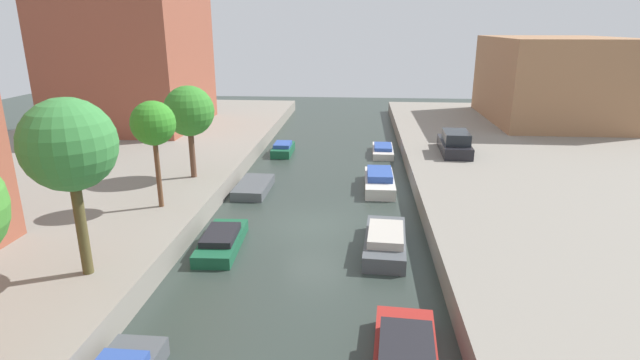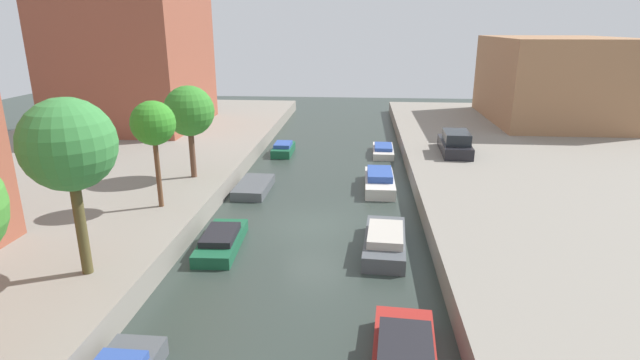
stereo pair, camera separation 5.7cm
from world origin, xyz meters
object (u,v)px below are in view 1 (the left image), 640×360
parked_car (455,144)px  moored_boat_right_1 (405,359)px  moored_boat_left_3 (254,187)px  moored_boat_right_4 (383,150)px  street_tree_4 (189,111)px  moored_boat_right_2 (385,241)px  moored_boat_right_3 (379,181)px  street_tree_2 (69,146)px  street_tree_3 (153,124)px  moored_boat_left_2 (222,241)px  low_block_right (552,80)px  moored_boat_left_4 (283,149)px

parked_car → moored_boat_right_1: size_ratio=1.02×
moored_boat_left_3 → moored_boat_right_4: (7.46, 8.82, 0.05)m
street_tree_4 → moored_boat_left_3: bearing=13.9°
moored_boat_right_2 → moored_boat_right_3: moored_boat_right_3 is taller
street_tree_2 → street_tree_3: bearing=90.0°
street_tree_2 → moored_boat_right_1: 11.69m
street_tree_4 → moored_boat_right_4: (10.54, 9.58, -4.25)m
street_tree_3 → street_tree_4: 4.57m
moored_boat_right_1 → moored_boat_left_2: bearing=134.2°
moored_boat_right_1 → street_tree_4: bearing=126.7°
low_block_right → moored_boat_left_4: low_block_right is taller
street_tree_3 → moored_boat_right_2: bearing=-9.5°
street_tree_3 → moored_boat_right_3: 12.69m
moored_boat_right_2 → moored_boat_right_3: bearing=89.8°
moored_boat_right_2 → moored_boat_left_2: bearing=-177.2°
street_tree_3 → moored_boat_right_2: 11.05m
moored_boat_left_2 → moored_boat_right_3: 10.82m
parked_car → low_block_right: bearing=50.7°
moored_boat_right_2 → moored_boat_right_4: size_ratio=1.18×
moored_boat_left_2 → low_block_right: bearing=49.4°
street_tree_2 → parked_car: street_tree_2 is taller
low_block_right → moored_boat_left_3: size_ratio=3.66×
parked_car → moored_boat_right_3: size_ratio=1.04×
moored_boat_left_4 → moored_boat_right_3: bearing=-47.8°
parked_car → moored_boat_left_4: size_ratio=1.45×
street_tree_4 → moored_boat_left_2: size_ratio=1.22×
street_tree_2 → moored_boat_right_3: size_ratio=1.31×
street_tree_4 → moored_boat_right_3: street_tree_4 is taller
moored_boat_right_4 → low_block_right: bearing=32.3°
low_block_right → moored_boat_left_4: size_ratio=4.20×
moored_boat_left_4 → moored_boat_right_4: moored_boat_left_4 is taller
low_block_right → moored_boat_right_4: (-14.32, -9.04, -4.13)m
moored_boat_right_1 → moored_boat_right_4: (0.32, 23.30, -0.10)m
low_block_right → parked_car: (-9.92, -12.11, -2.84)m
moored_boat_left_2 → moored_boat_left_4: 15.73m
low_block_right → moored_boat_left_2: 33.42m
street_tree_3 → moored_boat_right_3: size_ratio=1.08×
low_block_right → street_tree_3: bearing=-137.0°
street_tree_3 → parked_car: street_tree_3 is taller
moored_boat_left_4 → moored_boat_right_4: size_ratio=0.84×
parked_car → moored_boat_left_3: bearing=-154.2°
moored_boat_left_3 → moored_boat_left_4: moored_boat_left_4 is taller
moored_boat_right_2 → moored_boat_left_3: bearing=134.7°
street_tree_2 → moored_boat_left_3: street_tree_2 is taller
street_tree_2 → street_tree_4: street_tree_2 is taller
moored_boat_left_4 → parked_car: bearing=-12.9°
moored_boat_right_1 → moored_boat_right_3: 15.59m
street_tree_3 → moored_boat_right_1: 14.40m
moored_boat_right_1 → moored_boat_right_2: bearing=91.6°
low_block_right → street_tree_4: bearing=-143.2°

